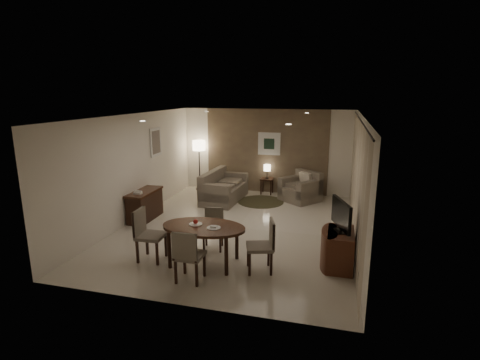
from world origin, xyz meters
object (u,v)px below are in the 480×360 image
(console_desk, at_px, (145,205))
(sofa, at_px, (224,186))
(tv_cabinet, at_px, (340,249))
(chair_near, at_px, (190,255))
(chair_far, at_px, (213,230))
(dining_table, at_px, (204,245))
(side_table, at_px, (267,186))
(chair_right, at_px, (260,246))
(armchair, at_px, (300,187))
(chair_left, at_px, (151,235))
(floor_lamp, at_px, (199,165))

(console_desk, bearing_deg, sofa, 56.04)
(tv_cabinet, xyz_separation_m, sofa, (-3.42, 3.68, 0.09))
(chair_near, distance_m, chair_far, 1.37)
(dining_table, height_order, side_table, dining_table)
(console_desk, bearing_deg, side_table, 51.57)
(dining_table, height_order, chair_near, chair_near)
(console_desk, xyz_separation_m, chair_far, (2.32, -1.35, 0.05))
(chair_far, relative_size, chair_right, 0.88)
(armchair, bearing_deg, chair_right, -54.26)
(dining_table, xyz_separation_m, chair_left, (-1.05, -0.11, 0.13))
(console_desk, distance_m, side_table, 4.15)
(dining_table, xyz_separation_m, chair_far, (-0.05, 0.68, 0.05))
(console_desk, xyz_separation_m, chair_right, (3.46, -2.06, 0.11))
(chair_far, bearing_deg, dining_table, -96.92)
(sofa, xyz_separation_m, armchair, (2.23, 0.53, -0.00))
(sofa, distance_m, floor_lamp, 1.62)
(sofa, height_order, side_table, sofa)
(chair_near, height_order, chair_right, chair_right)
(chair_right, distance_m, floor_lamp, 6.17)
(chair_left, xyz_separation_m, floor_lamp, (-1.04, 5.36, 0.32))
(dining_table, bearing_deg, console_desk, 139.42)
(chair_far, height_order, armchair, armchair)
(chair_near, xyz_separation_m, chair_right, (1.10, 0.66, 0.01))
(chair_far, relative_size, chair_left, 0.84)
(chair_left, xyz_separation_m, chair_right, (2.14, 0.09, -0.03))
(armchair, bearing_deg, console_desk, -105.15)
(console_desk, height_order, dining_table, dining_table)
(dining_table, height_order, chair_right, chair_right)
(floor_lamp, bearing_deg, sofa, -41.01)
(dining_table, bearing_deg, chair_right, -1.45)
(chair_near, bearing_deg, console_desk, -48.89)
(chair_left, xyz_separation_m, side_table, (1.26, 5.39, -0.26))
(chair_left, bearing_deg, floor_lamp, 8.66)
(chair_near, xyz_separation_m, floor_lamp, (-2.08, 5.93, 0.35))
(dining_table, height_order, floor_lamp, floor_lamp)
(dining_table, relative_size, chair_right, 1.66)
(console_desk, height_order, tv_cabinet, console_desk)
(dining_table, bearing_deg, floor_lamp, 111.71)
(armchair, relative_size, side_table, 1.95)
(chair_right, relative_size, armchair, 0.98)
(dining_table, xyz_separation_m, floor_lamp, (-2.09, 5.24, 0.45))
(chair_left, bearing_deg, tv_cabinet, -82.12)
(sofa, bearing_deg, chair_right, -151.54)
(dining_table, bearing_deg, armchair, 74.35)
(console_desk, distance_m, sofa, 2.63)
(dining_table, height_order, sofa, sofa)
(armchair, height_order, side_table, armchair)
(chair_far, xyz_separation_m, side_table, (0.26, 4.60, -0.17))
(chair_near, height_order, sofa, chair_near)
(floor_lamp, bearing_deg, console_desk, -95.00)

